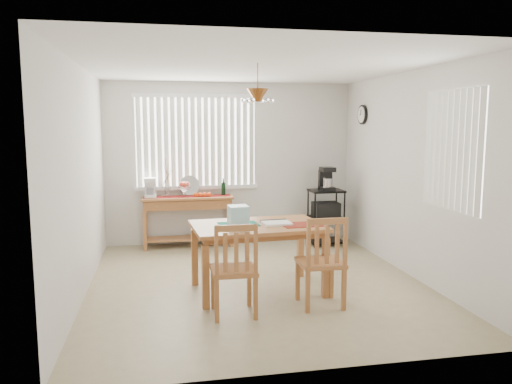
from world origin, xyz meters
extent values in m
cube|color=tan|center=(0.00, 0.00, -0.01)|extent=(4.00, 4.50, 0.01)
cube|color=silver|center=(0.00, 2.30, 1.30)|extent=(4.00, 0.10, 2.60)
cube|color=silver|center=(0.00, -2.30, 1.30)|extent=(4.00, 0.10, 2.60)
cube|color=silver|center=(-2.05, 0.00, 1.30)|extent=(0.10, 4.50, 2.60)
cube|color=silver|center=(2.05, 0.00, 1.30)|extent=(0.10, 4.50, 2.60)
cube|color=white|center=(0.00, 0.00, 2.65)|extent=(4.00, 4.50, 0.10)
cube|color=white|center=(-0.55, 2.25, 1.65)|extent=(1.90, 0.01, 1.40)
cube|color=white|center=(-1.45, 2.23, 1.65)|extent=(0.07, 0.03, 1.40)
cube|color=white|center=(-1.34, 2.23, 1.65)|extent=(0.07, 0.03, 1.40)
cube|color=white|center=(-1.24, 2.23, 1.65)|extent=(0.07, 0.03, 1.40)
cube|color=white|center=(-1.13, 2.23, 1.65)|extent=(0.07, 0.03, 1.40)
cube|color=white|center=(-1.03, 2.23, 1.65)|extent=(0.07, 0.03, 1.40)
cube|color=white|center=(-0.92, 2.23, 1.65)|extent=(0.07, 0.03, 1.40)
cube|color=white|center=(-0.81, 2.23, 1.65)|extent=(0.07, 0.03, 1.40)
cube|color=white|center=(-0.71, 2.23, 1.65)|extent=(0.07, 0.03, 1.40)
cube|color=white|center=(-0.60, 2.23, 1.65)|extent=(0.07, 0.03, 1.40)
cube|color=white|center=(-0.50, 2.23, 1.65)|extent=(0.07, 0.03, 1.40)
cube|color=white|center=(-0.39, 2.23, 1.65)|extent=(0.07, 0.03, 1.40)
cube|color=white|center=(-0.29, 2.23, 1.65)|extent=(0.07, 0.03, 1.40)
cube|color=white|center=(-0.18, 2.23, 1.65)|extent=(0.07, 0.03, 1.40)
cube|color=white|center=(-0.08, 2.23, 1.65)|extent=(0.07, 0.03, 1.40)
cube|color=white|center=(0.03, 2.23, 1.65)|extent=(0.07, 0.03, 1.40)
cube|color=white|center=(0.14, 2.23, 1.65)|extent=(0.07, 0.03, 1.40)
cube|color=white|center=(0.24, 2.23, 1.65)|extent=(0.07, 0.03, 1.40)
cube|color=white|center=(0.35, 2.23, 1.65)|extent=(0.07, 0.03, 1.40)
cube|color=white|center=(-0.55, 2.22, 0.92)|extent=(1.98, 0.06, 0.06)
cube|color=white|center=(-0.55, 2.22, 2.38)|extent=(1.98, 0.06, 0.06)
cube|color=white|center=(2.00, -0.90, 1.65)|extent=(0.01, 1.10, 1.30)
cube|color=white|center=(1.99, -1.40, 1.65)|extent=(0.03, 0.07, 1.30)
cube|color=white|center=(1.99, -1.29, 1.65)|extent=(0.03, 0.07, 1.30)
cube|color=white|center=(1.99, -1.18, 1.65)|extent=(0.03, 0.07, 1.30)
cube|color=white|center=(1.99, -1.07, 1.65)|extent=(0.03, 0.07, 1.30)
cube|color=white|center=(1.99, -0.96, 1.65)|extent=(0.03, 0.07, 1.30)
cube|color=white|center=(1.99, -0.85, 1.65)|extent=(0.03, 0.07, 1.30)
cube|color=white|center=(1.99, -0.74, 1.65)|extent=(0.03, 0.07, 1.30)
cube|color=white|center=(1.99, -0.63, 1.65)|extent=(0.03, 0.07, 1.30)
cube|color=white|center=(1.99, -0.52, 1.65)|extent=(0.03, 0.07, 1.30)
cube|color=white|center=(1.99, -0.41, 1.65)|extent=(0.03, 0.07, 1.30)
cylinder|color=black|center=(1.98, 1.55, 2.08)|extent=(0.04, 0.30, 0.30)
cylinder|color=white|center=(1.95, 1.55, 2.08)|extent=(0.01, 0.25, 0.25)
cylinder|color=#945928|center=(-0.04, -0.30, 2.43)|extent=(0.01, 0.01, 0.34)
cone|color=#945928|center=(-0.04, -0.30, 2.25)|extent=(0.24, 0.24, 0.14)
sphere|color=white|center=(0.12, -0.30, 2.19)|extent=(0.05, 0.05, 0.05)
sphere|color=white|center=(0.04, -0.16, 2.19)|extent=(0.05, 0.05, 0.05)
sphere|color=white|center=(-0.12, -0.16, 2.19)|extent=(0.05, 0.05, 0.05)
sphere|color=white|center=(-0.20, -0.30, 2.19)|extent=(0.05, 0.05, 0.05)
sphere|color=white|center=(-0.12, -0.44, 2.19)|extent=(0.05, 0.05, 0.05)
sphere|color=white|center=(0.04, -0.44, 2.19)|extent=(0.05, 0.05, 0.05)
cube|color=#AE6E3B|center=(-0.72, 2.03, 0.78)|extent=(1.42, 0.40, 0.04)
cube|color=#9D6033|center=(-0.72, 2.03, 0.69)|extent=(1.37, 0.36, 0.14)
cube|color=#AE6E3B|center=(-1.39, 1.87, 0.31)|extent=(0.05, 0.05, 0.61)
cube|color=#AE6E3B|center=(-0.05, 1.87, 0.31)|extent=(0.05, 0.05, 0.61)
cube|color=#AE6E3B|center=(-1.39, 2.19, 0.31)|extent=(0.05, 0.05, 0.61)
cube|color=#AE6E3B|center=(-0.05, 2.19, 0.31)|extent=(0.05, 0.05, 0.61)
cube|color=#AE6E3B|center=(-0.72, 2.03, 0.13)|extent=(1.32, 0.35, 0.03)
cube|color=red|center=(-0.50, 2.03, 0.19)|extent=(0.27, 0.20, 0.09)
cube|color=maroon|center=(-0.72, 2.03, 0.80)|extent=(1.35, 0.22, 0.01)
cube|color=white|center=(-1.29, 2.03, 0.82)|extent=(0.18, 0.21, 0.04)
cube|color=white|center=(-1.29, 2.10, 0.93)|extent=(0.18, 0.07, 0.27)
cube|color=white|center=(-1.29, 2.01, 1.08)|extent=(0.18, 0.20, 0.06)
cylinder|color=white|center=(-1.29, 2.00, 0.90)|extent=(0.12, 0.12, 0.12)
cylinder|color=white|center=(-0.76, 2.01, 0.85)|extent=(0.04, 0.04, 0.09)
cone|color=white|center=(-0.76, 2.01, 0.93)|extent=(0.23, 0.23, 0.08)
sphere|color=red|center=(-0.72, 2.01, 1.01)|extent=(0.07, 0.07, 0.07)
sphere|color=red|center=(-0.76, 2.06, 1.01)|extent=(0.07, 0.07, 0.07)
sphere|color=red|center=(-0.81, 2.01, 1.01)|extent=(0.07, 0.07, 0.07)
sphere|color=red|center=(-0.76, 1.97, 1.01)|extent=(0.07, 0.07, 0.07)
sphere|color=#DF400B|center=(-0.59, 1.96, 0.84)|extent=(0.07, 0.07, 0.07)
sphere|color=#DF400B|center=(-0.52, 1.96, 0.84)|extent=(0.07, 0.07, 0.07)
sphere|color=#DF400B|center=(-0.45, 1.96, 0.84)|extent=(0.07, 0.07, 0.07)
sphere|color=#DF400B|center=(-0.38, 1.96, 0.84)|extent=(0.07, 0.07, 0.07)
cylinder|color=silver|center=(-0.67, 2.19, 0.96)|extent=(0.32, 0.08, 0.32)
cylinder|color=white|center=(-1.03, 2.07, 0.86)|extent=(0.07, 0.07, 0.12)
cylinder|color=#4C3823|center=(-1.03, 2.07, 1.13)|extent=(0.08, 0.04, 0.40)
cylinder|color=#4C3823|center=(-1.03, 2.07, 1.15)|extent=(0.12, 0.05, 0.43)
cylinder|color=#4C3823|center=(-1.03, 2.07, 1.10)|extent=(0.16, 0.07, 0.32)
cylinder|color=#4C3823|center=(-1.03, 2.07, 1.17)|extent=(0.05, 0.02, 0.49)
cylinder|color=#4C3823|center=(-1.03, 2.07, 1.09)|extent=(0.20, 0.09, 0.27)
cylinder|color=black|center=(-0.14, 2.07, 0.90)|extent=(0.07, 0.07, 0.20)
cylinder|color=black|center=(-0.14, 2.07, 1.04)|extent=(0.02, 0.02, 0.07)
cylinder|color=black|center=(1.23, 1.54, 0.45)|extent=(0.03, 0.03, 0.89)
cylinder|color=black|center=(1.71, 1.54, 0.45)|extent=(0.03, 0.03, 0.89)
cylinder|color=black|center=(1.23, 1.92, 0.45)|extent=(0.03, 0.03, 0.89)
cylinder|color=black|center=(1.71, 1.92, 0.45)|extent=(0.03, 0.03, 0.89)
cube|color=black|center=(1.47, 1.73, 0.88)|extent=(0.53, 0.42, 0.03)
cube|color=black|center=(1.47, 1.73, 0.45)|extent=(0.53, 0.42, 0.03)
cube|color=black|center=(1.47, 1.73, 0.06)|extent=(0.53, 0.42, 0.03)
cube|color=black|center=(1.47, 1.73, 0.58)|extent=(0.40, 0.32, 0.23)
cube|color=black|center=(1.47, 1.71, 0.92)|extent=(0.21, 0.25, 0.05)
cube|color=black|center=(1.47, 1.79, 1.05)|extent=(0.21, 0.08, 0.32)
cube|color=black|center=(1.47, 1.71, 1.22)|extent=(0.21, 0.23, 0.07)
cylinder|color=silver|center=(1.47, 1.70, 1.01)|extent=(0.14, 0.14, 0.14)
cube|color=#AE6E3B|center=(-0.04, -0.30, 0.77)|extent=(1.54, 1.05, 0.04)
cube|color=#9D6033|center=(-0.04, -0.30, 0.72)|extent=(1.43, 0.94, 0.06)
cube|color=#AE6E3B|center=(-0.69, -0.76, 0.34)|extent=(0.08, 0.08, 0.69)
cube|color=#AE6E3B|center=(0.66, -0.66, 0.34)|extent=(0.08, 0.08, 0.69)
cube|color=#AE6E3B|center=(-0.75, 0.06, 0.34)|extent=(0.08, 0.08, 0.69)
cube|color=#AE6E3B|center=(0.60, 0.16, 0.34)|extent=(0.08, 0.08, 0.69)
cube|color=#14745E|center=(-0.26, -0.26, 0.79)|extent=(0.46, 0.35, 0.01)
cube|color=maroon|center=(0.44, -0.42, 0.79)|extent=(0.46, 0.35, 0.01)
cube|color=white|center=(0.17, -0.34, 0.80)|extent=(0.33, 0.27, 0.03)
cube|color=black|center=(0.16, -0.20, 0.81)|extent=(0.32, 0.05, 0.03)
cube|color=#9CDBE4|center=(-0.30, -0.47, 0.92)|extent=(0.23, 0.23, 0.25)
cube|color=#AE6E3B|center=(-0.42, -0.95, 0.46)|extent=(0.45, 0.45, 0.04)
cube|color=#AE6E3B|center=(-0.23, -0.76, 0.22)|extent=(0.04, 0.04, 0.44)
cube|color=#AE6E3B|center=(-0.61, -0.76, 0.22)|extent=(0.04, 0.04, 0.44)
cube|color=#AE6E3B|center=(-0.23, -1.15, 0.22)|extent=(0.04, 0.04, 0.44)
cube|color=#AE6E3B|center=(-0.61, -1.14, 0.22)|extent=(0.04, 0.04, 0.44)
cube|color=#AE6E3B|center=(-0.23, -1.16, 0.73)|extent=(0.04, 0.04, 0.49)
cube|color=#AE6E3B|center=(-0.61, -1.15, 0.73)|extent=(0.04, 0.04, 0.49)
cube|color=#AE6E3B|center=(-0.42, -1.16, 0.94)|extent=(0.41, 0.04, 0.06)
cube|color=#AE6E3B|center=(-0.32, -1.16, 0.70)|extent=(0.04, 0.02, 0.39)
cube|color=#AE6E3B|center=(-0.42, -1.16, 0.70)|extent=(0.04, 0.02, 0.39)
cube|color=#AE6E3B|center=(-0.53, -1.15, 0.70)|extent=(0.04, 0.02, 0.39)
cube|color=#AE6E3B|center=(0.53, -0.87, 0.47)|extent=(0.46, 0.46, 0.04)
cube|color=#AE6E3B|center=(0.72, -0.68, 0.22)|extent=(0.04, 0.04, 0.45)
cube|color=#AE6E3B|center=(0.33, -0.68, 0.22)|extent=(0.04, 0.04, 0.45)
cube|color=#AE6E3B|center=(0.72, -1.07, 0.22)|extent=(0.04, 0.04, 0.45)
cube|color=#AE6E3B|center=(0.33, -1.07, 0.22)|extent=(0.04, 0.04, 0.45)
cube|color=#AE6E3B|center=(0.72, -1.08, 0.74)|extent=(0.04, 0.04, 0.50)
cube|color=#AE6E3B|center=(0.33, -1.08, 0.74)|extent=(0.04, 0.04, 0.50)
cube|color=#AE6E3B|center=(0.52, -1.08, 0.96)|extent=(0.41, 0.03, 0.07)
cube|color=#AE6E3B|center=(0.63, -1.08, 0.71)|extent=(0.04, 0.02, 0.40)
cube|color=#AE6E3B|center=(0.52, -1.08, 0.71)|extent=(0.04, 0.02, 0.40)
cube|color=#AE6E3B|center=(0.42, -1.08, 0.71)|extent=(0.04, 0.02, 0.40)
camera|label=1|loc=(-1.12, -5.81, 1.93)|focal=35.00mm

